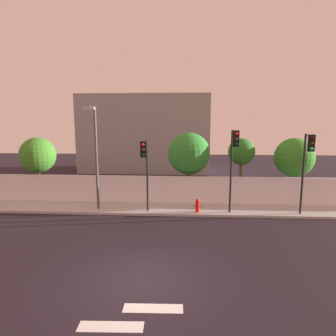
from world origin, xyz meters
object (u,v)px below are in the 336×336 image
at_px(roadside_tree_leftmost, 38,155).
at_px(roadside_tree_midleft, 189,154).
at_px(street_lamp_curbside, 95,150).
at_px(roadside_tree_midright, 241,152).
at_px(traffic_light_right, 307,157).
at_px(fire_hydrant, 198,205).
at_px(roadside_tree_rightmost, 294,158).
at_px(traffic_light_center, 145,161).
at_px(traffic_light_left, 233,154).

height_order(roadside_tree_leftmost, roadside_tree_midleft, roadside_tree_midleft).
xyz_separation_m(street_lamp_curbside, roadside_tree_midright, (9.22, 3.17, -0.41)).
bearing_deg(traffic_light_right, fire_hydrant, 174.50).
distance_m(street_lamp_curbside, fire_hydrant, 6.96).
xyz_separation_m(roadside_tree_midleft, roadside_tree_rightmost, (7.17, 0.00, -0.21)).
height_order(fire_hydrant, roadside_tree_midleft, roadside_tree_midleft).
xyz_separation_m(fire_hydrant, roadside_tree_midright, (3.09, 3.16, 2.89)).
distance_m(traffic_light_center, street_lamp_curbside, 3.15).
xyz_separation_m(traffic_light_left, roadside_tree_midleft, (-2.48, 3.53, -0.38)).
bearing_deg(street_lamp_curbside, fire_hydrant, 0.04).
bearing_deg(roadside_tree_rightmost, fire_hydrant, -154.62).
relative_size(fire_hydrant, roadside_tree_midleft, 0.17).
bearing_deg(roadside_tree_leftmost, traffic_light_right, -12.16).
bearing_deg(traffic_light_center, roadside_tree_rightmost, 20.62).
relative_size(traffic_light_left, roadside_tree_rightmost, 1.10).
bearing_deg(roadside_tree_rightmost, roadside_tree_midright, 180.00).
xyz_separation_m(traffic_light_center, roadside_tree_midleft, (2.56, 3.66, 0.02)).
xyz_separation_m(traffic_light_center, roadside_tree_midright, (6.16, 3.66, 0.17)).
bearing_deg(street_lamp_curbside, traffic_light_left, -2.56).
bearing_deg(street_lamp_curbside, roadside_tree_midleft, 29.40).
xyz_separation_m(roadside_tree_leftmost, roadside_tree_midright, (14.46, 0.00, 0.32)).
bearing_deg(traffic_light_center, traffic_light_left, 1.52).
bearing_deg(roadside_tree_rightmost, traffic_light_center, -159.38).
height_order(street_lamp_curbside, roadside_tree_leftmost, street_lamp_curbside).
xyz_separation_m(traffic_light_right, roadside_tree_midleft, (-6.49, 3.74, -0.26)).
bearing_deg(traffic_light_left, street_lamp_curbside, 177.44).
relative_size(roadside_tree_leftmost, roadside_tree_midleft, 0.92).
xyz_separation_m(traffic_light_left, traffic_light_right, (4.01, -0.21, -0.11)).
bearing_deg(traffic_light_center, roadside_tree_midright, 30.74).
bearing_deg(traffic_light_left, traffic_light_center, -178.48).
xyz_separation_m(traffic_light_right, roadside_tree_midright, (-2.89, 3.74, -0.12)).
distance_m(roadside_tree_leftmost, roadside_tree_midleft, 10.86).
bearing_deg(traffic_light_right, traffic_light_left, 177.02).
bearing_deg(street_lamp_curbside, traffic_light_right, -2.70).
relative_size(roadside_tree_leftmost, roadside_tree_rightmost, 0.99).
bearing_deg(roadside_tree_midleft, roadside_tree_midright, 0.00).
bearing_deg(roadside_tree_midright, roadside_tree_leftmost, 180.00).
relative_size(roadside_tree_midright, roadside_tree_rightmost, 0.99).
height_order(traffic_light_right, street_lamp_curbside, street_lamp_curbside).
bearing_deg(roadside_tree_leftmost, fire_hydrant, -15.54).
relative_size(traffic_light_left, traffic_light_right, 1.04).
bearing_deg(roadside_tree_leftmost, roadside_tree_midleft, 0.00).
xyz_separation_m(traffic_light_center, traffic_light_right, (9.05, -0.07, 0.29)).
height_order(street_lamp_curbside, roadside_tree_rightmost, street_lamp_curbside).
relative_size(fire_hydrant, roadside_tree_midright, 0.18).
height_order(traffic_light_right, roadside_tree_leftmost, traffic_light_right).
xyz_separation_m(roadside_tree_midleft, roadside_tree_midright, (3.60, 0.00, 0.14)).
bearing_deg(roadside_tree_midleft, traffic_light_left, -54.87).
relative_size(traffic_light_right, roadside_tree_midleft, 0.98).
height_order(roadside_tree_midleft, roadside_tree_midright, roadside_tree_midleft).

